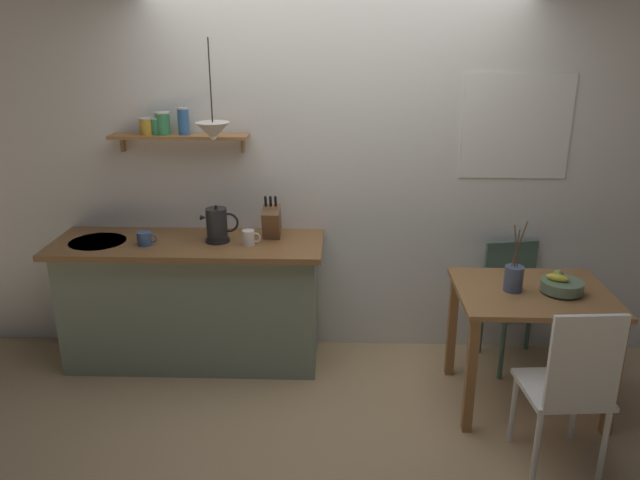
{
  "coord_description": "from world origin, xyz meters",
  "views": [
    {
      "loc": [
        0.03,
        -3.65,
        2.3
      ],
      "look_at": [
        -0.1,
        0.25,
        0.95
      ],
      "focal_mm": 34.99,
      "sensor_mm": 36.0,
      "label": 1
    }
  ],
  "objects": [
    {
      "name": "ground_plane",
      "position": [
        0.0,
        0.0,
        0.0
      ],
      "size": [
        14.0,
        14.0,
        0.0
      ],
      "primitive_type": "plane",
      "color": "tan"
    },
    {
      "name": "back_wall",
      "position": [
        0.21,
        0.65,
        1.35
      ],
      "size": [
        6.8,
        0.11,
        2.7
      ],
      "color": "white",
      "rests_on": "ground_plane"
    },
    {
      "name": "kitchen_counter",
      "position": [
        -1.0,
        0.32,
        0.46
      ],
      "size": [
        1.83,
        0.63,
        0.91
      ],
      "color": "gray",
      "rests_on": "ground_plane"
    },
    {
      "name": "wall_shelf",
      "position": [
        -1.11,
        0.49,
        1.63
      ],
      "size": [
        0.93,
        0.2,
        0.31
      ],
      "color": "#9E6B3D"
    },
    {
      "name": "dining_table",
      "position": [
        1.21,
        -0.14,
        0.64
      ],
      "size": [
        0.92,
        0.74,
        0.77
      ],
      "color": "#9E6B3D",
      "rests_on": "ground_plane"
    },
    {
      "name": "dining_chair_near",
      "position": [
        1.24,
        -0.8,
        0.54
      ],
      "size": [
        0.45,
        0.44,
        0.98
      ],
      "color": "white",
      "rests_on": "ground_plane"
    },
    {
      "name": "dining_chair_far",
      "position": [
        1.27,
        0.41,
        0.49
      ],
      "size": [
        0.5,
        0.49,
        0.86
      ],
      "color": "#4C6B5B",
      "rests_on": "ground_plane"
    },
    {
      "name": "fruit_bowl",
      "position": [
        1.36,
        -0.16,
        0.82
      ],
      "size": [
        0.25,
        0.25,
        0.13
      ],
      "color": "slate",
      "rests_on": "dining_table"
    },
    {
      "name": "twig_vase",
      "position": [
        1.08,
        -0.14,
        0.86
      ],
      "size": [
        0.11,
        0.11,
        0.44
      ],
      "color": "#475675",
      "rests_on": "dining_table"
    },
    {
      "name": "electric_kettle",
      "position": [
        -0.79,
        0.31,
        1.03
      ],
      "size": [
        0.26,
        0.17,
        0.26
      ],
      "color": "black",
      "rests_on": "kitchen_counter"
    },
    {
      "name": "knife_block",
      "position": [
        -0.43,
        0.39,
        1.03
      ],
      "size": [
        0.12,
        0.2,
        0.31
      ],
      "color": "brown",
      "rests_on": "kitchen_counter"
    },
    {
      "name": "coffee_mug_by_sink",
      "position": [
        -1.26,
        0.22,
        0.96
      ],
      "size": [
        0.13,
        0.09,
        0.09
      ],
      "color": "#3D5B89",
      "rests_on": "kitchen_counter"
    },
    {
      "name": "coffee_mug_spare",
      "position": [
        -0.57,
        0.24,
        0.96
      ],
      "size": [
        0.12,
        0.08,
        0.1
      ],
      "color": "white",
      "rests_on": "kitchen_counter"
    },
    {
      "name": "pendant_lamp",
      "position": [
        -0.77,
        0.22,
        1.67
      ],
      "size": [
        0.21,
        0.21,
        0.62
      ],
      "color": "black"
    }
  ]
}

